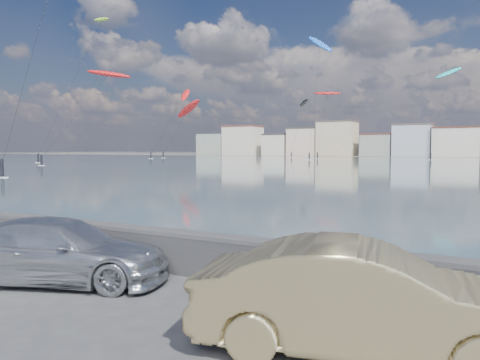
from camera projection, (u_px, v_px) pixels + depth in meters
ground at (93, 306)px, 8.85m from camera, size 700.00×700.00×0.00m
bay_water at (455, 164)px, 89.05m from camera, size 500.00×177.00×0.00m
far_shore_strip at (475, 156)px, 184.15m from camera, size 500.00×60.00×0.00m
seawall at (177, 249)px, 11.18m from camera, size 400.00×0.36×1.08m
far_buildings at (478, 140)px, 170.85m from camera, size 240.79×13.26×14.60m
car_silver at (60, 251)px, 10.42m from camera, size 5.28×3.63×1.42m
car_champagne at (364, 300)px, 6.72m from camera, size 5.21×2.84×1.63m
kitesurfer_0 at (320, 45)px, 132.48m from camera, size 9.72×15.63×36.18m
kitesurfer_1 at (188, 109)px, 158.56m from camera, size 10.07×13.80×20.33m
kitesurfer_2 at (108, 75)px, 90.91m from camera, size 10.30×15.36×18.96m
kitesurfer_7 at (101, 22)px, 108.65m from camera, size 6.16×20.06×34.64m
kitesurfer_11 at (185, 96)px, 151.40m from camera, size 5.15×19.84×23.19m
kitesurfer_12 at (448, 73)px, 133.01m from camera, size 8.49×18.29×26.97m
kitesurfer_15 at (304, 104)px, 165.50m from camera, size 6.75×16.51×20.97m
kitesurfer_16 at (327, 94)px, 144.39m from camera, size 8.87×11.94×20.82m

